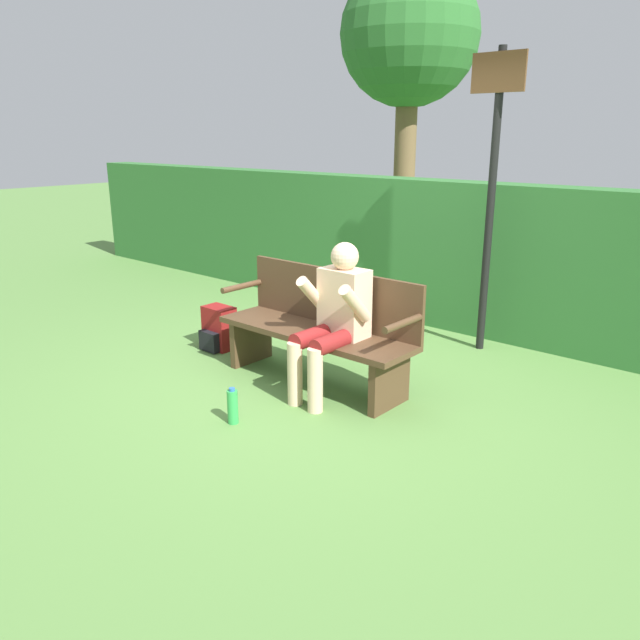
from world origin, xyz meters
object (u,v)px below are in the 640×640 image
at_px(backpack, 218,329).
at_px(water_bottle, 233,406).
at_px(signpost, 492,179).
at_px(park_bench, 320,327).
at_px(tree, 409,39).
at_px(person_seated, 335,314).

height_order(backpack, water_bottle, backpack).
xyz_separation_m(backpack, signpost, (1.81, 1.58, 1.34)).
distance_m(park_bench, backpack, 1.23).
distance_m(park_bench, tree, 6.38).
bearing_deg(water_bottle, backpack, 143.32).
height_order(signpost, tree, tree).
bearing_deg(tree, park_bench, -62.61).
bearing_deg(park_bench, signpost, 68.79).
xyz_separation_m(signpost, tree, (-3.24, 3.53, 1.73)).
distance_m(signpost, tree, 5.09).
relative_size(park_bench, person_seated, 1.46).
distance_m(person_seated, backpack, 1.53).
bearing_deg(water_bottle, park_bench, 93.42).
bearing_deg(signpost, person_seated, -101.46).
xyz_separation_m(backpack, tree, (-1.43, 5.11, 3.07)).
height_order(backpack, signpost, signpost).
bearing_deg(person_seated, water_bottle, -103.59).
bearing_deg(backpack, park_bench, 1.50).
relative_size(person_seated, tree, 0.26).
bearing_deg(backpack, person_seated, -3.94).
bearing_deg(backpack, signpost, 41.25).
relative_size(signpost, tree, 0.59).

